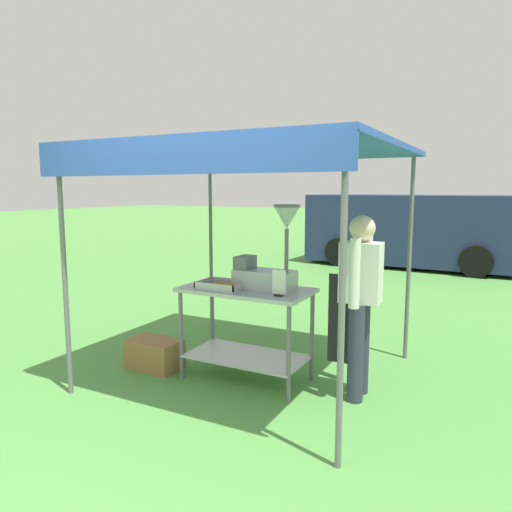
# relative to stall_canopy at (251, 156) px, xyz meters

# --- Properties ---
(ground_plane) EXTENTS (70.00, 70.00, 0.00)m
(ground_plane) POSITION_rel_stall_canopy_xyz_m (0.16, 4.53, -2.13)
(ground_plane) COLOR #519342
(stall_canopy) EXTENTS (2.71, 2.54, 2.21)m
(stall_canopy) POSITION_rel_stall_canopy_xyz_m (0.00, 0.00, 0.00)
(stall_canopy) COLOR slate
(stall_canopy) RESTS_ON ground
(donut_cart) EXTENTS (1.23, 0.65, 0.90)m
(donut_cart) POSITION_rel_stall_canopy_xyz_m (0.00, -0.10, -1.49)
(donut_cart) COLOR #B7B7BC
(donut_cart) RESTS_ON ground
(donut_tray) EXTENTS (0.43, 0.31, 0.07)m
(donut_tray) POSITION_rel_stall_canopy_xyz_m (-0.18, -0.21, -1.21)
(donut_tray) COLOR #B7B7BC
(donut_tray) RESTS_ON donut_cart
(donut_fryer) EXTENTS (0.62, 0.28, 0.79)m
(donut_fryer) POSITION_rel_stall_canopy_xyz_m (0.21, -0.05, -0.97)
(donut_fryer) COLOR #B7B7BC
(donut_fryer) RESTS_ON donut_cart
(menu_sign) EXTENTS (0.13, 0.05, 0.23)m
(menu_sign) POSITION_rel_stall_canopy_xyz_m (0.42, -0.26, -1.13)
(menu_sign) COLOR black
(menu_sign) RESTS_ON donut_cart
(vendor) EXTENTS (0.45, 0.53, 1.61)m
(vendor) POSITION_rel_stall_canopy_xyz_m (1.06, 0.01, -1.23)
(vendor) COLOR #2D3347
(vendor) RESTS_ON ground
(supply_crate) EXTENTS (0.56, 0.35, 0.30)m
(supply_crate) POSITION_rel_stall_canopy_xyz_m (-0.97, -0.29, -1.98)
(supply_crate) COLOR olive
(supply_crate) RESTS_ON ground
(van_navy) EXTENTS (4.89, 2.26, 1.69)m
(van_navy) POSITION_rel_stall_canopy_xyz_m (0.18, 7.83, -1.25)
(van_navy) COLOR navy
(van_navy) RESTS_ON ground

